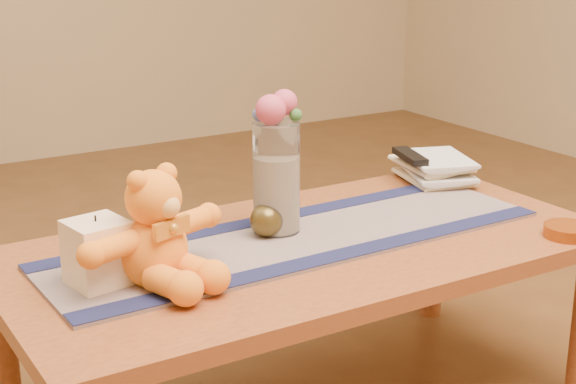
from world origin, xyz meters
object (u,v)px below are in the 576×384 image
tv_remote (410,156)px  amber_dish (568,231)px  glass_vase (276,178)px  pillar_candle (98,252)px  book_bottom (408,181)px  bronze_ball (266,220)px  teddy_bear (153,228)px

tv_remote → amber_dish: 0.53m
glass_vase → tv_remote: 0.54m
glass_vase → tv_remote: bearing=15.9°
pillar_candle → book_bottom: bearing=13.7°
pillar_candle → book_bottom: (0.99, 0.24, -0.06)m
pillar_candle → glass_vase: (0.47, 0.08, 0.06)m
bronze_ball → amber_dish: (0.61, -0.35, -0.03)m
tv_remote → amber_dish: (0.05, -0.52, -0.07)m
teddy_bear → book_bottom: 0.94m
teddy_bear → tv_remote: bearing=-0.7°
teddy_bear → book_bottom: bearing=-0.2°
glass_vase → teddy_bear: bearing=-160.7°
glass_vase → tv_remote: glass_vase is taller
pillar_candle → glass_vase: bearing=10.1°
pillar_candle → tv_remote: size_ratio=0.83×
bronze_ball → book_bottom: 0.59m
teddy_bear → tv_remote: 0.92m
glass_vase → amber_dish: 0.69m
teddy_bear → glass_vase: (0.36, 0.13, 0.02)m
bronze_ball → amber_dish: size_ratio=0.69×
teddy_bear → bronze_ball: 0.35m
glass_vase → bronze_ball: 0.10m
tv_remote → pillar_candle: bearing=-150.1°
tv_remote → glass_vase: bearing=-147.4°
glass_vase → book_bottom: bearing=16.8°
bronze_ball → teddy_bear: bearing=-161.7°
glass_vase → amber_dish: glass_vase is taller
bronze_ball → book_bottom: size_ratio=0.35×
amber_dish → tv_remote: bearing=95.9°
glass_vase → bronze_ball: size_ratio=3.37×
teddy_bear → bronze_ball: teddy_bear is taller
teddy_bear → bronze_ball: bearing=0.3°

